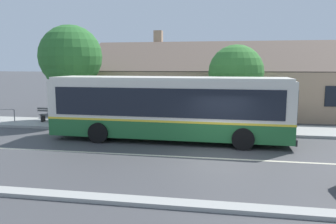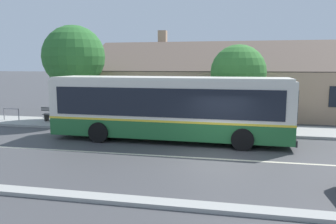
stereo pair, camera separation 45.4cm
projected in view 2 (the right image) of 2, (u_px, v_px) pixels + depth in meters
name	position (u px, v px, depth m)	size (l,w,h in m)	color
ground_plane	(218.00, 159.00, 13.25)	(300.00, 300.00, 0.00)	#424244
sidewalk_far	(223.00, 129.00, 19.06)	(60.00, 3.00, 0.15)	#9E9E99
curb_near	(209.00, 207.00, 8.63)	(60.00, 0.50, 0.12)	#9E9E99
lane_divider_stripe	(218.00, 159.00, 13.25)	(60.00, 0.16, 0.01)	beige
community_building	(226.00, 89.00, 26.78)	(20.70, 10.58, 6.68)	tan
transit_bus	(169.00, 107.00, 16.32)	(11.90, 2.98, 3.18)	#236633
bench_by_building	(56.00, 115.00, 21.07)	(1.80, 0.51, 0.94)	#4C4C4C
street_tree_primary	(238.00, 75.00, 19.37)	(3.28, 3.28, 4.97)	#4C3828
street_tree_secondary	(73.00, 59.00, 21.11)	(4.02, 4.02, 6.31)	#4C3828
bus_stop_sign	(291.00, 106.00, 17.16)	(0.36, 0.07, 2.40)	gray
bike_rack	(11.00, 112.00, 21.64)	(1.16, 0.06, 0.78)	slate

